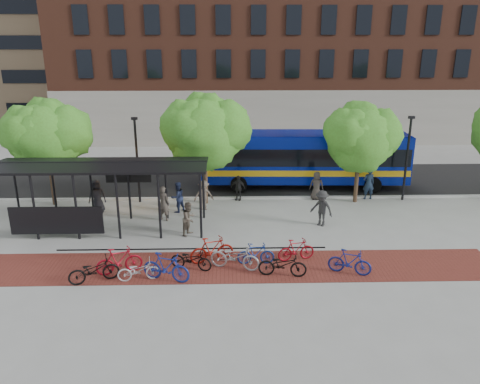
{
  "coord_description": "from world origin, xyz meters",
  "views": [
    {
      "loc": [
        -1.62,
        -23.2,
        9.39
      ],
      "look_at": [
        -1.03,
        0.48,
        1.6
      ],
      "focal_mm": 35.0,
      "sensor_mm": 36.0,
      "label": 1
    }
  ],
  "objects_px": {
    "pedestrian_9": "(322,208)",
    "bike_5": "(212,250)",
    "bike_8": "(282,264)",
    "pedestrian_3": "(204,195)",
    "pedestrian_0": "(97,196)",
    "pedestrian_4": "(238,188)",
    "bike_4": "(191,259)",
    "pedestrian_6": "(316,186)",
    "lamp_post_left": "(137,158)",
    "bus": "(304,156)",
    "bike_7": "(256,254)",
    "bike_9": "(296,250)",
    "pedestrian_2": "(178,197)",
    "bike_0": "(94,270)",
    "bike_2": "(139,270)",
    "lamp_post_right": "(407,156)",
    "pedestrian_7": "(369,184)",
    "tree_a": "(48,134)",
    "pedestrian_1": "(163,203)",
    "bus_shelter": "(99,173)",
    "tree_b": "(206,129)",
    "bike_6": "(235,257)",
    "bike_11": "(350,262)",
    "pedestrian_8": "(189,219)",
    "bike_3": "(166,267)",
    "bike_1": "(119,261)"
  },
  "relations": [
    {
      "from": "pedestrian_0",
      "to": "pedestrian_9",
      "type": "distance_m",
      "value": 12.45
    },
    {
      "from": "pedestrian_0",
      "to": "pedestrian_3",
      "type": "relative_size",
      "value": 1.11
    },
    {
      "from": "lamp_post_left",
      "to": "pedestrian_1",
      "type": "relative_size",
      "value": 2.65
    },
    {
      "from": "bike_7",
      "to": "bike_9",
      "type": "distance_m",
      "value": 1.84
    },
    {
      "from": "bike_8",
      "to": "bike_5",
      "type": "bearing_deg",
      "value": 73.13
    },
    {
      "from": "tree_b",
      "to": "pedestrian_8",
      "type": "relative_size",
      "value": 3.77
    },
    {
      "from": "tree_a",
      "to": "bike_8",
      "type": "xyz_separation_m",
      "value": [
        12.47,
        -9.23,
        -3.71
      ]
    },
    {
      "from": "pedestrian_9",
      "to": "bike_11",
      "type": "bearing_deg",
      "value": -49.6
    },
    {
      "from": "tree_a",
      "to": "bike_0",
      "type": "xyz_separation_m",
      "value": [
        4.82,
        -9.53,
        -3.71
      ]
    },
    {
      "from": "bike_11",
      "to": "pedestrian_9",
      "type": "relative_size",
      "value": 0.94
    },
    {
      "from": "bike_7",
      "to": "pedestrian_8",
      "type": "relative_size",
      "value": 0.95
    },
    {
      "from": "bike_4",
      "to": "pedestrian_6",
      "type": "xyz_separation_m",
      "value": [
        6.96,
        9.0,
        0.39
      ]
    },
    {
      "from": "pedestrian_2",
      "to": "pedestrian_3",
      "type": "height_order",
      "value": "pedestrian_2"
    },
    {
      "from": "pedestrian_0",
      "to": "pedestrian_6",
      "type": "xyz_separation_m",
      "value": [
        12.74,
        1.96,
        -0.1
      ]
    },
    {
      "from": "tree_b",
      "to": "pedestrian_7",
      "type": "height_order",
      "value": "tree_b"
    },
    {
      "from": "bike_7",
      "to": "bike_0",
      "type": "bearing_deg",
      "value": 100.96
    },
    {
      "from": "pedestrian_1",
      "to": "pedestrian_6",
      "type": "distance_m",
      "value": 9.43
    },
    {
      "from": "bike_1",
      "to": "bike_11",
      "type": "xyz_separation_m",
      "value": [
        9.61,
        -0.28,
        -0.04
      ]
    },
    {
      "from": "bike_9",
      "to": "pedestrian_3",
      "type": "distance_m",
      "value": 7.93
    },
    {
      "from": "bike_8",
      "to": "pedestrian_3",
      "type": "distance_m",
      "value": 8.82
    },
    {
      "from": "tree_a",
      "to": "bike_6",
      "type": "bearing_deg",
      "value": -39.07
    },
    {
      "from": "lamp_post_left",
      "to": "pedestrian_3",
      "type": "bearing_deg",
      "value": -20.18
    },
    {
      "from": "lamp_post_left",
      "to": "bike_1",
      "type": "height_order",
      "value": "lamp_post_left"
    },
    {
      "from": "bike_9",
      "to": "pedestrian_3",
      "type": "relative_size",
      "value": 0.96
    },
    {
      "from": "bike_0",
      "to": "pedestrian_2",
      "type": "height_order",
      "value": "pedestrian_2"
    },
    {
      "from": "bike_0",
      "to": "bike_9",
      "type": "xyz_separation_m",
      "value": [
        8.43,
        1.75,
        -0.02
      ]
    },
    {
      "from": "pedestrian_9",
      "to": "bike_5",
      "type": "bearing_deg",
      "value": -105.09
    },
    {
      "from": "lamp_post_left",
      "to": "bus",
      "type": "bearing_deg",
      "value": 15.8
    },
    {
      "from": "bike_7",
      "to": "pedestrian_0",
      "type": "distance_m",
      "value": 10.81
    },
    {
      "from": "bike_3",
      "to": "pedestrian_1",
      "type": "relative_size",
      "value": 1.05
    },
    {
      "from": "bike_7",
      "to": "bike_8",
      "type": "bearing_deg",
      "value": -138.18
    },
    {
      "from": "lamp_post_right",
      "to": "pedestrian_4",
      "type": "bearing_deg",
      "value": 178.86
    },
    {
      "from": "bike_7",
      "to": "bus_shelter",
      "type": "bearing_deg",
      "value": 59.62
    },
    {
      "from": "bike_0",
      "to": "pedestrian_6",
      "type": "distance_m",
      "value": 14.72
    },
    {
      "from": "bike_0",
      "to": "pedestrian_9",
      "type": "distance_m",
      "value": 11.83
    },
    {
      "from": "bus_shelter",
      "to": "pedestrian_7",
      "type": "xyz_separation_m",
      "value": [
        15.03,
        4.28,
        -2.01
      ]
    },
    {
      "from": "pedestrian_2",
      "to": "pedestrian_3",
      "type": "xyz_separation_m",
      "value": [
        1.46,
        0.32,
        -0.0
      ]
    },
    {
      "from": "lamp_post_right",
      "to": "pedestrian_4",
      "type": "distance_m",
      "value": 10.25
    },
    {
      "from": "bike_4",
      "to": "pedestrian_7",
      "type": "height_order",
      "value": "pedestrian_7"
    },
    {
      "from": "bike_4",
      "to": "pedestrian_1",
      "type": "xyz_separation_m",
      "value": [
        -1.9,
        5.79,
        0.49
      ]
    },
    {
      "from": "tree_b",
      "to": "lamp_post_right",
      "type": "relative_size",
      "value": 1.26
    },
    {
      "from": "bike_8",
      "to": "pedestrian_4",
      "type": "xyz_separation_m",
      "value": [
        -1.63,
        9.68,
        0.25
      ]
    },
    {
      "from": "bike_9",
      "to": "bike_11",
      "type": "xyz_separation_m",
      "value": [
        2.06,
        -1.31,
        0.03
      ]
    },
    {
      "from": "pedestrian_2",
      "to": "pedestrian_7",
      "type": "bearing_deg",
      "value": 148.2
    },
    {
      "from": "bike_9",
      "to": "pedestrian_8",
      "type": "relative_size",
      "value": 0.99
    },
    {
      "from": "bike_2",
      "to": "lamp_post_right",
      "type": "bearing_deg",
      "value": -65.68
    },
    {
      "from": "pedestrian_4",
      "to": "pedestrian_9",
      "type": "height_order",
      "value": "pedestrian_9"
    },
    {
      "from": "bike_0",
      "to": "pedestrian_3",
      "type": "relative_size",
      "value": 1.14
    },
    {
      "from": "tree_b",
      "to": "bike_5",
      "type": "xyz_separation_m",
      "value": [
        0.51,
        -7.87,
        -3.87
      ]
    },
    {
      "from": "bus",
      "to": "bike_2",
      "type": "xyz_separation_m",
      "value": [
        -8.62,
        -12.61,
        -1.62
      ]
    }
  ]
}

